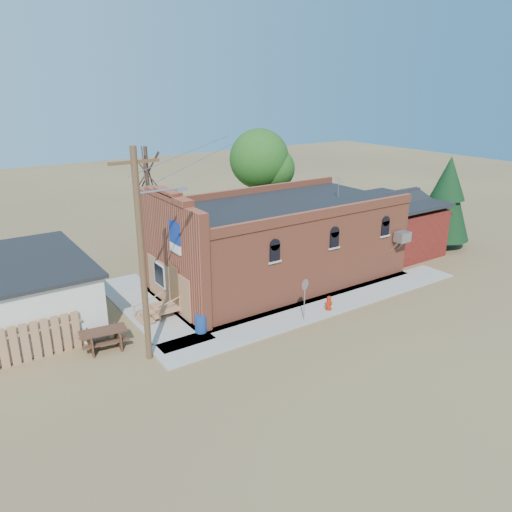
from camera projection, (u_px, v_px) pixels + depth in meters
ground at (313, 320)px, 24.90m from camera, size 120.00×120.00×0.00m
sidewalk_south at (324, 306)px, 26.39m from camera, size 19.00×2.20×0.08m
sidewalk_west at (148, 307)px, 26.23m from camera, size 2.60×10.00×0.08m
brick_bar at (275, 243)px, 29.30m from camera, size 16.40×7.97×6.30m
red_shed at (390, 220)px, 34.57m from camera, size 5.40×6.40×4.30m
wood_fence at (20, 344)px, 20.78m from camera, size 5.20×0.10×1.80m
utility_pole at (143, 253)px, 19.96m from camera, size 3.12×0.26×9.00m
tree_bare_near at (147, 171)px, 31.52m from camera, size 2.80×2.80×7.65m
tree_leafy at (259, 159)px, 36.70m from camera, size 4.40×4.40×8.15m
evergreen_tree at (447, 196)px, 35.05m from camera, size 3.60×3.60×6.50m
fire_hydrant at (329, 303)px, 25.78m from camera, size 0.44×0.43×0.76m
stop_sign at (305, 288)px, 24.29m from camera, size 0.56×0.25×2.16m
trash_barrel at (201, 324)px, 23.44m from camera, size 0.70×0.70×0.84m
picnic_table at (104, 336)px, 22.18m from camera, size 2.19×1.76×0.84m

